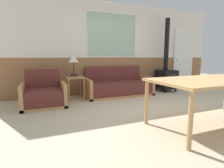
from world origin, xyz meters
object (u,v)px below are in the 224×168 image
at_px(side_table, 75,82).
at_px(table_lamp, 73,59).
at_px(dining_table, 215,83).
at_px(couch, 118,87).
at_px(armchair, 44,96).
at_px(wood_stove, 166,74).

xyz_separation_m(side_table, table_lamp, (-0.01, 0.08, 0.58)).
bearing_deg(dining_table, table_lamp, 122.77).
distance_m(couch, side_table, 1.27).
relative_size(armchair, dining_table, 0.46).
bearing_deg(armchair, table_lamp, 20.02).
height_order(couch, table_lamp, table_lamp).
height_order(table_lamp, dining_table, table_lamp).
bearing_deg(table_lamp, side_table, -84.59).
xyz_separation_m(dining_table, wood_stove, (1.22, 2.63, -0.13)).
relative_size(armchair, side_table, 1.58).
distance_m(couch, dining_table, 2.72).
relative_size(table_lamp, wood_stove, 0.25).
distance_m(armchair, dining_table, 3.39).
bearing_deg(couch, side_table, -179.19).
distance_m(dining_table, wood_stove, 2.90).
bearing_deg(table_lamp, couch, -2.74).
bearing_deg(side_table, dining_table, -56.58).
xyz_separation_m(couch, armchair, (-2.02, -0.41, 0.00)).
bearing_deg(dining_table, wood_stove, 65.10).
xyz_separation_m(side_table, wood_stove, (2.95, 0.01, 0.10)).
xyz_separation_m(couch, dining_table, (0.48, -2.64, 0.46)).
bearing_deg(wood_stove, table_lamp, 178.69).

